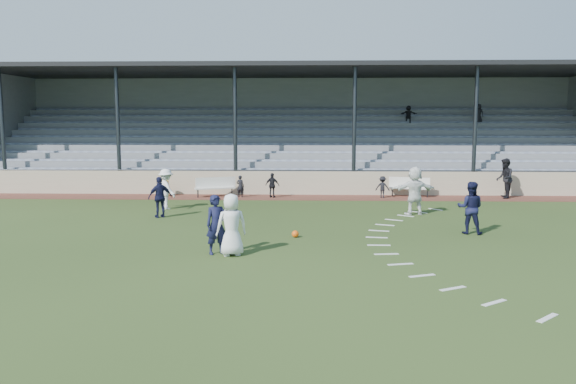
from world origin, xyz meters
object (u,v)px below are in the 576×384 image
object	(u,v)px
official	(505,178)
player_navy_lead	(216,225)
bench_right	(410,185)
bench_left	(215,185)
player_white_lead	(231,225)
trash_bin	(164,188)
football	(295,234)

from	to	relation	value
official	player_navy_lead	bearing A→B (deg)	-32.17
bench_right	bench_left	bearing A→B (deg)	-163.86
player_white_lead	official	distance (m)	16.65
bench_left	official	world-z (taller)	official
trash_bin	football	distance (m)	11.75
bench_right	player_navy_lead	size ratio (longest dim) A/B	1.21
official	player_white_lead	bearing A→B (deg)	-30.67
player_white_lead	official	xyz separation A→B (m)	(11.62, 11.93, 0.11)
bench_left	player_white_lead	distance (m)	12.29
trash_bin	player_navy_lead	world-z (taller)	player_navy_lead
football	official	world-z (taller)	official
bench_left	official	bearing A→B (deg)	-22.10
bench_right	football	xyz separation A→B (m)	(-5.42, -9.88, -0.47)
trash_bin	player_white_lead	size ratio (longest dim) A/B	0.44
player_white_lead	player_navy_lead	xyz separation A→B (m)	(-0.45, 0.17, -0.03)
player_white_lead	bench_right	bearing A→B (deg)	-139.09
player_white_lead	trash_bin	bearing A→B (deg)	-86.49
player_white_lead	player_navy_lead	bearing A→B (deg)	-39.80
bench_left	player_navy_lead	xyz separation A→B (m)	(1.99, -11.87, 0.26)
trash_bin	official	xyz separation A→B (m)	(16.65, -0.17, 0.58)
trash_bin	bench_right	bearing A→B (deg)	1.28
bench_right	player_white_lead	distance (m)	14.30
bench_right	football	world-z (taller)	bench_right
football	player_navy_lead	distance (m)	3.27
bench_left	football	xyz separation A→B (m)	(4.17, -9.55, -0.47)
football	player_navy_lead	size ratio (longest dim) A/B	0.13
trash_bin	player_white_lead	distance (m)	13.12
football	trash_bin	bearing A→B (deg)	125.14
player_navy_lead	official	size ratio (longest dim) A/B	0.88
player_white_lead	player_navy_lead	size ratio (longest dim) A/B	1.04
trash_bin	football	bearing A→B (deg)	-54.86
bench_left	bench_right	world-z (taller)	same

